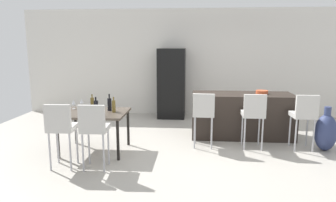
{
  "coord_description": "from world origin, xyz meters",
  "views": [
    {
      "loc": [
        -0.22,
        -5.85,
        1.93
      ],
      "look_at": [
        -0.73,
        0.05,
        0.85
      ],
      "focal_mm": 33.01,
      "sensor_mm": 36.0,
      "label": 1
    }
  ],
  "objects_px": {
    "bar_chair_middle": "(254,112)",
    "floor_vase": "(326,132)",
    "dining_chair_near": "(61,126)",
    "wine_bottle_inner": "(109,104)",
    "bar_chair_left": "(204,111)",
    "bar_chair_right": "(304,113)",
    "wine_bottle_middle": "(92,103)",
    "fruit_bowl": "(262,92)",
    "wine_bottle_far": "(114,106)",
    "wine_bottle_right": "(96,107)",
    "wine_glass_near": "(74,102)",
    "dining_chair_far": "(94,126)",
    "wine_glass_left": "(82,101)",
    "dining_table": "(94,116)",
    "refrigerator": "(172,83)",
    "kitchen_island": "(242,115)"
  },
  "relations": [
    {
      "from": "bar_chair_middle",
      "to": "floor_vase",
      "type": "bearing_deg",
      "value": 0.3
    },
    {
      "from": "dining_chair_near",
      "to": "wine_bottle_inner",
      "type": "relative_size",
      "value": 3.41
    },
    {
      "from": "bar_chair_left",
      "to": "bar_chair_right",
      "type": "relative_size",
      "value": 1.0
    },
    {
      "from": "wine_bottle_middle",
      "to": "dining_chair_near",
      "type": "bearing_deg",
      "value": -97.01
    },
    {
      "from": "wine_bottle_inner",
      "to": "fruit_bowl",
      "type": "relative_size",
      "value": 1.24
    },
    {
      "from": "bar_chair_left",
      "to": "wine_bottle_far",
      "type": "height_order",
      "value": "bar_chair_left"
    },
    {
      "from": "wine_bottle_right",
      "to": "wine_glass_near",
      "type": "height_order",
      "value": "wine_bottle_right"
    },
    {
      "from": "dining_chair_near",
      "to": "wine_bottle_middle",
      "type": "relative_size",
      "value": 3.83
    },
    {
      "from": "dining_chair_near",
      "to": "dining_chair_far",
      "type": "height_order",
      "value": "same"
    },
    {
      "from": "dining_chair_near",
      "to": "dining_chair_far",
      "type": "xyz_separation_m",
      "value": [
        0.53,
        0.0,
        0.0
      ]
    },
    {
      "from": "bar_chair_middle",
      "to": "floor_vase",
      "type": "distance_m",
      "value": 1.37
    },
    {
      "from": "wine_glass_left",
      "to": "bar_chair_right",
      "type": "bearing_deg",
      "value": 0.31
    },
    {
      "from": "wine_bottle_far",
      "to": "wine_glass_near",
      "type": "bearing_deg",
      "value": 163.51
    },
    {
      "from": "dining_table",
      "to": "fruit_bowl",
      "type": "xyz_separation_m",
      "value": [
        3.21,
        1.25,
        0.29
      ]
    },
    {
      "from": "dining_table",
      "to": "fruit_bowl",
      "type": "bearing_deg",
      "value": 21.22
    },
    {
      "from": "wine_bottle_right",
      "to": "floor_vase",
      "type": "distance_m",
      "value": 4.19
    },
    {
      "from": "dining_table",
      "to": "wine_glass_left",
      "type": "height_order",
      "value": "wine_glass_left"
    },
    {
      "from": "bar_chair_middle",
      "to": "fruit_bowl",
      "type": "xyz_separation_m",
      "value": [
        0.31,
        0.84,
        0.26
      ]
    },
    {
      "from": "refrigerator",
      "to": "fruit_bowl",
      "type": "distance_m",
      "value": 2.6
    },
    {
      "from": "bar_chair_middle",
      "to": "wine_bottle_right",
      "type": "height_order",
      "value": "wine_bottle_right"
    },
    {
      "from": "dining_table",
      "to": "dining_chair_far",
      "type": "distance_m",
      "value": 0.87
    },
    {
      "from": "dining_table",
      "to": "bar_chair_left",
      "type": "bearing_deg",
      "value": 11.5
    },
    {
      "from": "bar_chair_right",
      "to": "kitchen_island",
      "type": "bearing_deg",
      "value": 141.1
    },
    {
      "from": "dining_table",
      "to": "floor_vase",
      "type": "relative_size",
      "value": 1.42
    },
    {
      "from": "wine_bottle_right",
      "to": "dining_table",
      "type": "bearing_deg",
      "value": 116.23
    },
    {
      "from": "wine_bottle_far",
      "to": "wine_glass_left",
      "type": "distance_m",
      "value": 0.82
    },
    {
      "from": "wine_bottle_middle",
      "to": "bar_chair_left",
      "type": "bearing_deg",
      "value": 3.38
    },
    {
      "from": "dining_table",
      "to": "wine_bottle_inner",
      "type": "xyz_separation_m",
      "value": [
        0.25,
        0.14,
        0.19
      ]
    },
    {
      "from": "dining_chair_near",
      "to": "floor_vase",
      "type": "xyz_separation_m",
      "value": [
        4.48,
        1.24,
        -0.35
      ]
    },
    {
      "from": "wine_glass_near",
      "to": "refrigerator",
      "type": "height_order",
      "value": "refrigerator"
    },
    {
      "from": "dining_chair_far",
      "to": "wine_bottle_middle",
      "type": "distance_m",
      "value": 1.18
    },
    {
      "from": "bar_chair_left",
      "to": "wine_glass_left",
      "type": "height_order",
      "value": "bar_chair_left"
    },
    {
      "from": "fruit_bowl",
      "to": "bar_chair_right",
      "type": "bearing_deg",
      "value": -54.73
    },
    {
      "from": "refrigerator",
      "to": "wine_bottle_middle",
      "type": "bearing_deg",
      "value": -116.71
    },
    {
      "from": "wine_glass_left",
      "to": "refrigerator",
      "type": "height_order",
      "value": "refrigerator"
    },
    {
      "from": "wine_bottle_far",
      "to": "wine_glass_near",
      "type": "relative_size",
      "value": 1.6
    },
    {
      "from": "fruit_bowl",
      "to": "bar_chair_middle",
      "type": "bearing_deg",
      "value": -110.36
    },
    {
      "from": "wine_bottle_right",
      "to": "wine_glass_near",
      "type": "bearing_deg",
      "value": 141.3
    },
    {
      "from": "bar_chair_left",
      "to": "fruit_bowl",
      "type": "xyz_separation_m",
      "value": [
        1.24,
        0.84,
        0.26
      ]
    },
    {
      "from": "wine_bottle_middle",
      "to": "dining_table",
      "type": "bearing_deg",
      "value": -65.92
    },
    {
      "from": "dining_chair_far",
      "to": "kitchen_island",
      "type": "bearing_deg",
      "value": 38.71
    },
    {
      "from": "wine_bottle_right",
      "to": "wine_bottle_inner",
      "type": "bearing_deg",
      "value": 69.69
    },
    {
      "from": "wine_bottle_inner",
      "to": "dining_table",
      "type": "bearing_deg",
      "value": -150.4
    },
    {
      "from": "bar_chair_right",
      "to": "fruit_bowl",
      "type": "relative_size",
      "value": 4.23
    },
    {
      "from": "wine_bottle_right",
      "to": "floor_vase",
      "type": "xyz_separation_m",
      "value": [
        4.1,
        0.63,
        -0.52
      ]
    },
    {
      "from": "bar_chair_left",
      "to": "wine_bottle_middle",
      "type": "distance_m",
      "value": 2.1
    },
    {
      "from": "wine_bottle_inner",
      "to": "floor_vase",
      "type": "height_order",
      "value": "wine_bottle_inner"
    },
    {
      "from": "wine_bottle_middle",
      "to": "fruit_bowl",
      "type": "xyz_separation_m",
      "value": [
        3.33,
        0.97,
        0.11
      ]
    },
    {
      "from": "refrigerator",
      "to": "wine_bottle_right",
      "type": "bearing_deg",
      "value": -109.09
    },
    {
      "from": "dining_chair_far",
      "to": "wine_glass_near",
      "type": "distance_m",
      "value": 1.31
    }
  ]
}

